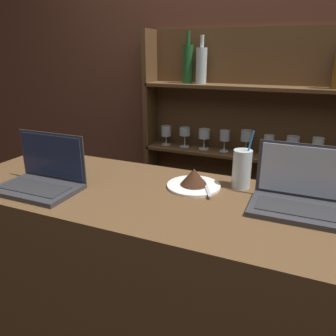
{
  "coord_description": "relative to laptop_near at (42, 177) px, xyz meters",
  "views": [
    {
      "loc": [
        0.26,
        -0.72,
        1.5
      ],
      "look_at": [
        -0.19,
        0.33,
        1.09
      ],
      "focal_mm": 35.0,
      "sensor_mm": 36.0,
      "label": 1
    }
  ],
  "objects": [
    {
      "name": "back_wall",
      "position": [
        0.66,
        1.17,
        0.31
      ],
      "size": [
        7.0,
        0.06,
        2.7
      ],
      "color": "brown",
      "rests_on": "ground_plane"
    },
    {
      "name": "laptop_far",
      "position": [
        0.94,
        0.21,
        0.0
      ],
      "size": [
        0.33,
        0.2,
        0.21
      ],
      "color": "#333338",
      "rests_on": "bar_counter"
    },
    {
      "name": "laptop_near",
      "position": [
        0.0,
        0.0,
        0.0
      ],
      "size": [
        0.32,
        0.2,
        0.21
      ],
      "color": "#333338",
      "rests_on": "bar_counter"
    },
    {
      "name": "cake_plate",
      "position": [
        0.54,
        0.24,
        -0.02
      ],
      "size": [
        0.21,
        0.21,
        0.08
      ],
      "color": "white",
      "rests_on": "bar_counter"
    },
    {
      "name": "back_shelf",
      "position": [
        0.6,
        1.09,
        -0.17
      ],
      "size": [
        1.31,
        0.18,
        1.63
      ],
      "color": "brown",
      "rests_on": "ground_plane"
    },
    {
      "name": "bar_counter",
      "position": [
        0.66,
        0.12,
        -0.54
      ],
      "size": [
        2.15,
        0.6,
        0.99
      ],
      "color": "brown",
      "rests_on": "ground_plane"
    },
    {
      "name": "water_glass",
      "position": [
        0.71,
        0.32,
        0.03
      ],
      "size": [
        0.07,
        0.07,
        0.23
      ],
      "color": "silver",
      "rests_on": "bar_counter"
    }
  ]
}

